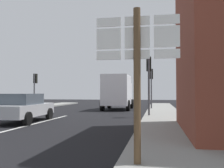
% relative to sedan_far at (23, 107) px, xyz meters
% --- Properties ---
extents(ground_plane, '(80.00, 80.00, 0.00)m').
position_rel_sedan_far_xyz_m(ground_plane, '(0.97, 1.67, -0.76)').
color(ground_plane, black).
extents(sidewalk_right, '(2.40, 44.00, 0.14)m').
position_rel_sedan_far_xyz_m(sidewalk_right, '(7.27, -0.33, -0.69)').
color(sidewalk_right, gray).
rests_on(sidewalk_right, ground).
extents(lane_centre_stripe, '(0.16, 12.00, 0.01)m').
position_rel_sedan_far_xyz_m(lane_centre_stripe, '(0.97, -2.33, -0.75)').
color(lane_centre_stripe, silver).
rests_on(lane_centre_stripe, ground).
extents(sedan_far, '(2.16, 4.29, 1.47)m').
position_rel_sedan_far_xyz_m(sedan_far, '(0.00, 0.00, 0.00)').
color(sedan_far, '#B7BABF').
rests_on(sedan_far, ground).
extents(delivery_truck, '(2.53, 5.03, 3.05)m').
position_rel_sedan_far_xyz_m(delivery_truck, '(3.37, 10.17, 0.89)').
color(delivery_truck, silver).
rests_on(delivery_truck, ground).
extents(route_sign_post, '(1.66, 0.14, 3.20)m').
position_rel_sedan_far_xyz_m(route_sign_post, '(6.48, -6.99, 1.24)').
color(route_sign_post, brown).
rests_on(route_sign_post, ground).
extents(traffic_light_far_left, '(0.30, 0.49, 3.31)m').
position_rel_sedan_far_xyz_m(traffic_light_far_left, '(-4.42, 9.75, 1.69)').
color(traffic_light_far_left, '#47474C').
rests_on(traffic_light_far_left, ground).
extents(traffic_light_near_right, '(0.30, 0.49, 3.76)m').
position_rel_sedan_far_xyz_m(traffic_light_near_right, '(6.37, 3.72, 2.03)').
color(traffic_light_near_right, '#47474C').
rests_on(traffic_light_near_right, ground).
extents(traffic_light_far_right, '(0.30, 0.49, 3.63)m').
position_rel_sedan_far_xyz_m(traffic_light_far_right, '(6.37, 10.39, 1.93)').
color(traffic_light_far_right, '#47474C').
rests_on(traffic_light_far_right, ground).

